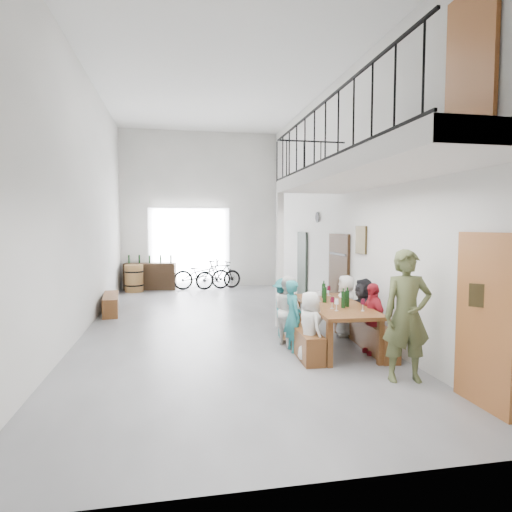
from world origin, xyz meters
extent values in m
plane|color=slate|center=(0.00, 0.00, 0.00)|extent=(12.00, 12.00, 0.00)
plane|color=white|center=(0.00, 6.00, 2.75)|extent=(5.50, 0.00, 5.50)
plane|color=white|center=(0.00, -6.00, 2.75)|extent=(5.50, 0.00, 5.50)
plane|color=white|center=(-2.75, 0.00, 2.75)|extent=(0.00, 12.00, 12.00)
plane|color=white|center=(2.75, 0.00, 2.75)|extent=(0.00, 12.00, 12.00)
plane|color=white|center=(0.00, 0.00, 5.50)|extent=(12.00, 12.00, 0.00)
cube|color=white|center=(-0.40, 5.94, 1.40)|extent=(2.80, 0.08, 2.80)
cube|color=brown|center=(2.70, -4.90, 1.05)|extent=(0.06, 0.95, 2.10)
cube|color=#321F10|center=(2.70, -0.30, 1.00)|extent=(0.06, 1.10, 2.00)
cube|color=#2D372F|center=(2.70, 2.50, 1.00)|extent=(0.06, 0.80, 2.00)
cube|color=brown|center=(2.70, -4.50, 4.10)|extent=(0.06, 0.90, 1.95)
cube|color=#382D16|center=(2.72, -1.40, 1.90)|extent=(0.04, 0.45, 0.55)
cylinder|color=white|center=(2.71, 1.20, 2.40)|extent=(0.04, 0.28, 0.28)
cube|color=silver|center=(2.00, -3.20, 3.00)|extent=(1.50, 5.60, 0.25)
cube|color=black|center=(1.27, -3.20, 3.98)|extent=(0.03, 5.60, 0.03)
cube|color=black|center=(1.27, -3.20, 3.15)|extent=(0.03, 5.60, 0.03)
cube|color=black|center=(2.00, -0.42, 3.98)|extent=(1.50, 0.03, 0.03)
cube|color=silver|center=(1.30, -0.45, 1.44)|extent=(0.14, 0.14, 2.88)
cube|color=brown|center=(1.87, -2.18, 0.76)|extent=(1.09, 2.44, 0.06)
cube|color=brown|center=(1.41, -3.19, 0.36)|extent=(0.09, 0.09, 0.73)
cube|color=brown|center=(2.24, -3.23, 0.36)|extent=(0.09, 0.09, 0.73)
cube|color=brown|center=(1.51, -1.13, 0.36)|extent=(0.09, 0.09, 0.73)
cube|color=brown|center=(2.33, -1.17, 0.36)|extent=(0.09, 0.09, 0.73)
cube|color=brown|center=(1.24, -2.23, 0.23)|extent=(0.41, 2.00, 0.46)
cube|color=brown|center=(2.49, -2.26, 0.25)|extent=(0.43, 2.15, 0.49)
cylinder|color=black|center=(1.89, -2.56, 0.97)|extent=(0.07, 0.07, 0.35)
cylinder|color=black|center=(1.90, -1.55, 0.97)|extent=(0.07, 0.07, 0.35)
cylinder|color=black|center=(2.00, -2.48, 0.97)|extent=(0.07, 0.07, 0.35)
cylinder|color=black|center=(1.76, -2.01, 0.97)|extent=(0.07, 0.07, 0.35)
cube|color=brown|center=(-2.50, 1.77, 0.23)|extent=(0.53, 1.64, 0.45)
cylinder|color=#916033|center=(-2.25, 5.24, 0.45)|extent=(0.60, 0.60, 0.90)
cylinder|color=black|center=(-2.25, 5.24, 0.22)|extent=(0.61, 0.61, 0.05)
cylinder|color=black|center=(-2.25, 5.24, 0.67)|extent=(0.61, 0.61, 0.05)
cube|color=#321F10|center=(-1.75, 5.65, 0.46)|extent=(1.77, 0.70, 0.91)
cylinder|color=black|center=(-2.45, 5.77, 1.05)|extent=(0.06, 0.06, 0.28)
cylinder|color=black|center=(-2.10, 5.70, 1.05)|extent=(0.06, 0.06, 0.28)
cylinder|color=black|center=(-1.76, 5.60, 1.05)|extent=(0.06, 0.06, 0.28)
cylinder|color=black|center=(-1.39, 5.63, 1.05)|extent=(0.06, 0.06, 0.28)
cylinder|color=black|center=(-1.05, 5.53, 1.05)|extent=(0.06, 0.06, 0.28)
imported|color=silver|center=(1.20, -2.89, 0.57)|extent=(0.47, 0.62, 1.14)
imported|color=teal|center=(1.10, -2.24, 0.62)|extent=(0.33, 0.48, 1.24)
imported|color=silver|center=(1.13, -1.83, 0.64)|extent=(0.63, 0.72, 1.27)
imported|color=teal|center=(1.17, -1.29, 0.58)|extent=(0.53, 0.80, 1.16)
imported|color=#A71C28|center=(2.39, -2.64, 0.61)|extent=(0.32, 0.72, 1.21)
imported|color=black|center=(2.51, -2.00, 0.61)|extent=(0.40, 1.14, 1.21)
imported|color=silver|center=(2.41, -1.45, 0.60)|extent=(0.51, 0.66, 1.21)
imported|color=#4B532E|center=(2.27, -3.93, 0.93)|extent=(0.74, 0.55, 1.85)
imported|color=#194919|center=(2.45, 0.23, 0.21)|extent=(0.45, 0.42, 0.42)
imported|color=black|center=(0.00, 5.39, 0.52)|extent=(1.99, 0.76, 1.03)
imported|color=black|center=(0.56, 5.34, 0.50)|extent=(1.72, 0.89, 0.99)
camera|label=1|loc=(-0.90, -9.31, 2.17)|focal=30.00mm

